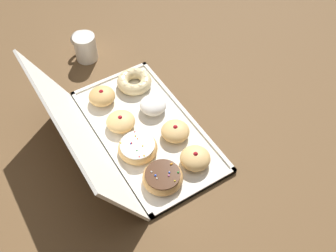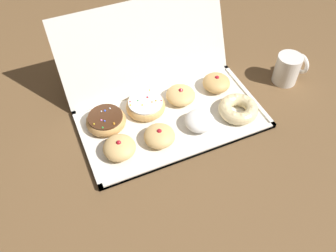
% 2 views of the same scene
% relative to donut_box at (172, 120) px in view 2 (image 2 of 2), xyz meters
% --- Properties ---
extents(ground_plane, '(3.00, 3.00, 0.00)m').
position_rel_donut_box_xyz_m(ground_plane, '(0.00, 0.00, -0.01)').
color(ground_plane, brown).
extents(donut_box, '(0.52, 0.28, 0.01)m').
position_rel_donut_box_xyz_m(donut_box, '(0.00, 0.00, 0.00)').
color(donut_box, silver).
rests_on(donut_box, ground).
extents(box_lid_open, '(0.52, 0.12, 0.25)m').
position_rel_donut_box_xyz_m(box_lid_open, '(0.00, 0.20, 0.12)').
color(box_lid_open, silver).
rests_on(box_lid_open, ground).
extents(jelly_filled_donut_0, '(0.09, 0.09, 0.05)m').
position_rel_donut_box_xyz_m(jelly_filled_donut_0, '(-0.18, -0.05, 0.03)').
color(jelly_filled_donut_0, '#E5B770').
rests_on(jelly_filled_donut_0, donut_box).
extents(jelly_filled_donut_1, '(0.08, 0.08, 0.05)m').
position_rel_donut_box_xyz_m(jelly_filled_donut_1, '(-0.06, -0.06, 0.03)').
color(jelly_filled_donut_1, '#E5B770').
rests_on(jelly_filled_donut_1, donut_box).
extents(powdered_filled_donut_2, '(0.08, 0.08, 0.04)m').
position_rel_donut_box_xyz_m(powdered_filled_donut_2, '(0.06, -0.05, 0.03)').
color(powdered_filled_donut_2, white).
rests_on(powdered_filled_donut_2, donut_box).
extents(cruller_donut_3, '(0.11, 0.11, 0.04)m').
position_rel_donut_box_xyz_m(cruller_donut_3, '(0.18, -0.06, 0.02)').
color(cruller_donut_3, beige).
rests_on(cruller_donut_3, donut_box).
extents(sprinkle_donut_4, '(0.11, 0.11, 0.04)m').
position_rel_donut_box_xyz_m(sprinkle_donut_4, '(-0.18, 0.05, 0.02)').
color(sprinkle_donut_4, tan).
rests_on(sprinkle_donut_4, donut_box).
extents(sprinkle_donut_5, '(0.11, 0.11, 0.04)m').
position_rel_donut_box_xyz_m(sprinkle_donut_5, '(-0.06, 0.06, 0.02)').
color(sprinkle_donut_5, tan).
rests_on(sprinkle_donut_5, donut_box).
extents(jelly_filled_donut_6, '(0.09, 0.09, 0.04)m').
position_rel_donut_box_xyz_m(jelly_filled_donut_6, '(0.05, 0.06, 0.02)').
color(jelly_filled_donut_6, '#E5B770').
rests_on(jelly_filled_donut_6, donut_box).
extents(jelly_filled_donut_7, '(0.08, 0.08, 0.05)m').
position_rel_donut_box_xyz_m(jelly_filled_donut_7, '(0.18, 0.06, 0.03)').
color(jelly_filled_donut_7, tan).
rests_on(jelly_filled_donut_7, donut_box).
extents(coffee_mug, '(0.10, 0.08, 0.10)m').
position_rel_donut_box_xyz_m(coffee_mug, '(0.40, 0.02, 0.04)').
color(coffee_mug, white).
rests_on(coffee_mug, ground).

